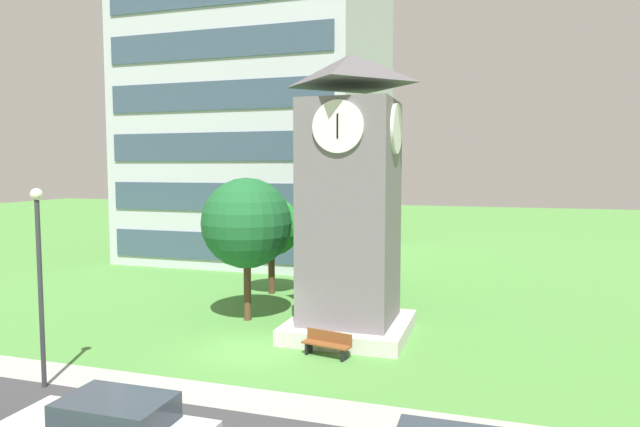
{
  "coord_description": "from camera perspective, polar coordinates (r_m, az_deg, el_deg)",
  "views": [
    {
      "loc": [
        8.61,
        -18.47,
        6.68
      ],
      "look_at": [
        1.56,
        3.74,
        4.75
      ],
      "focal_mm": 31.28,
      "sensor_mm": 36.0,
      "label": 1
    }
  ],
  "objects": [
    {
      "name": "tree_by_building",
      "position": [
        24.33,
        -7.51,
        -1.0
      ],
      "size": [
        3.93,
        3.93,
        6.25
      ],
      "color": "#513823",
      "rests_on": "ground"
    },
    {
      "name": "clock_tower",
      "position": [
        21.97,
        3.11,
        0.23
      ],
      "size": [
        4.69,
        4.69,
        11.05
      ],
      "color": "slate",
      "rests_on": "ground"
    },
    {
      "name": "ground_plane",
      "position": [
        21.44,
        -7.22,
        -13.46
      ],
      "size": [
        160.0,
        160.0,
        0.0
      ],
      "primitive_type": "plane",
      "color": "#4C893D"
    },
    {
      "name": "park_bench",
      "position": [
        20.24,
        0.74,
        -13.17
      ],
      "size": [
        1.86,
        0.85,
        0.88
      ],
      "color": "brown",
      "rests_on": "ground"
    },
    {
      "name": "tree_streetside",
      "position": [
        29.43,
        -5.01,
        -1.37
      ],
      "size": [
        3.11,
        3.11,
        5.14
      ],
      "color": "#513823",
      "rests_on": "ground"
    },
    {
      "name": "kerb_strip",
      "position": [
        17.91,
        -13.22,
        -17.29
      ],
      "size": [
        120.0,
        1.6,
        0.01
      ],
      "primitive_type": "cube",
      "color": "#9E9E99",
      "rests_on": "ground"
    },
    {
      "name": "tree_near_tower",
      "position": [
        28.88,
        2.67,
        -1.87
      ],
      "size": [
        3.46,
        3.46,
        5.1
      ],
      "color": "#513823",
      "rests_on": "ground"
    },
    {
      "name": "street_lamp",
      "position": [
        18.74,
        -26.77,
        -4.79
      ],
      "size": [
        0.36,
        0.36,
        6.07
      ],
      "color": "#333338",
      "rests_on": "ground"
    },
    {
      "name": "office_building",
      "position": [
        43.72,
        -5.7,
        14.88
      ],
      "size": [
        16.79,
        15.45,
        28.8
      ],
      "color": "#B7BCC6",
      "rests_on": "ground"
    }
  ]
}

